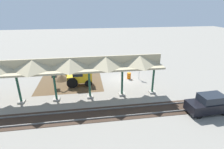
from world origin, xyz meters
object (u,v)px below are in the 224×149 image
at_px(stop_sign, 139,69).
at_px(distant_parked_car, 209,104).
at_px(backhoe, 78,76).
at_px(traffic_barrel, 129,76).

relative_size(stop_sign, distant_parked_car, 0.49).
relative_size(backhoe, distant_parked_car, 1.19).
bearing_deg(backhoe, traffic_barrel, -170.97).
bearing_deg(traffic_barrel, distant_parked_car, 120.48).
xyz_separation_m(stop_sign, distant_parked_car, (-4.27, 9.24, -0.53)).
xyz_separation_m(stop_sign, backhoe, (8.54, 0.76, -0.24)).
relative_size(stop_sign, backhoe, 0.41).
xyz_separation_m(stop_sign, traffic_barrel, (1.39, -0.38, -1.06)).
bearing_deg(distant_parked_car, traffic_barrel, -59.52).
relative_size(stop_sign, traffic_barrel, 2.34).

